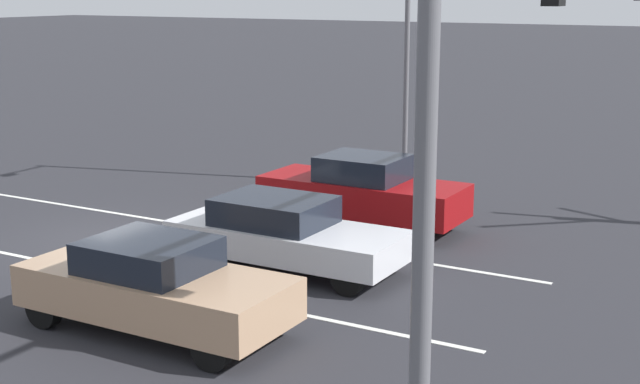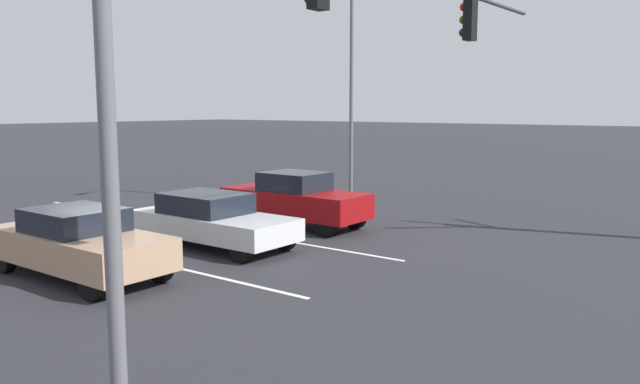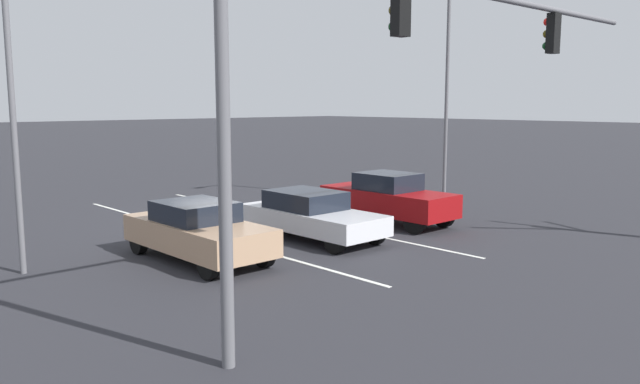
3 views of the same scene
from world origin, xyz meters
The scene contains 9 objects.
ground_plane centered at (0.00, 0.00, 0.00)m, with size 240.00×240.00×0.00m, color #28282D.
lane_stripe_left_divider centered at (-1.82, 1.60, 0.01)m, with size 0.12×15.20×0.01m, color silver.
lane_stripe_center_divider centered at (1.82, 1.60, 0.01)m, with size 0.12×15.20×0.01m, color silver.
car_silver_midlane_front centered at (-0.21, 4.40, 0.71)m, with size 1.84×4.61×1.38m.
car_tan_rightlane_front centered at (3.55, 4.35, 0.75)m, with size 1.84×4.44×1.48m.
car_maroon_leftlane_front centered at (-3.67, 4.35, 0.83)m, with size 1.74×4.65×1.65m.
traffic_signal_gantry centered at (2.55, 10.19, 4.90)m, with size 13.09×0.37×6.47m.
street_lamp_right_shoulder centered at (7.06, 2.68, 4.93)m, with size 1.54×0.24×8.73m.
street_lamp_left_shoulder centered at (-8.02, 3.34, 5.29)m, with size 1.78×0.24×9.35m.
Camera 3 is at (11.72, 17.64, 3.92)m, focal length 35.00 mm.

